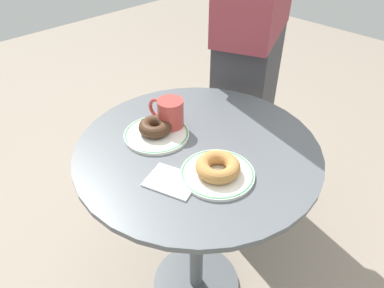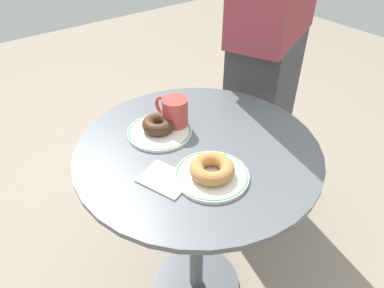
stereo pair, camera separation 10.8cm
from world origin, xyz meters
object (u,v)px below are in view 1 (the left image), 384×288
Objects in this scene: cafe_table at (197,197)px; person_figure at (249,56)px; plate_right at (217,173)px; coffee_mug at (170,114)px; plate_left at (157,134)px; donut_chocolate at (155,127)px; donut_old_fashioned at (218,167)px; paper_napkin at (172,181)px.

person_figure reaches higher than cafe_table.
coffee_mug is (-0.27, 0.07, 0.05)m from plate_right.
plate_left is (-0.13, -0.05, 0.23)m from cafe_table.
donut_chocolate and donut_old_fashioned have the same top height.
person_figure is (-0.10, 0.54, 0.00)m from coffee_mug.
donut_old_fashioned is 0.07× the size of person_figure.
paper_napkin is (0.19, -0.11, -0.00)m from plate_left.
person_figure is at bearing 99.52° from plate_left.
person_figure is at bearing 112.91° from cafe_table.
plate_left is 0.27m from donut_old_fashioned.
cafe_table is 0.29m from donut_chocolate.
donut_old_fashioned reaches higher than plate_right.
donut_old_fashioned is at bearing -13.55° from coffee_mug.
coffee_mug reaches higher than donut_old_fashioned.
paper_napkin is at bearing -122.49° from donut_old_fashioned.
cafe_table is at bearing 20.76° from donut_chocolate.
person_figure reaches higher than coffee_mug.
paper_napkin is at bearing -29.15° from donut_chocolate.
donut_chocolate is 0.07m from coffee_mug.
plate_left reaches higher than paper_napkin.
person_figure reaches higher than paper_napkin.
plate_right is at bearing 57.51° from paper_napkin.
donut_chocolate is at bearing -81.06° from person_figure.
donut_old_fashioned reaches higher than paper_napkin.
plate_left is 0.08m from coffee_mug.
donut_chocolate is (-0.14, -0.05, 0.25)m from cafe_table.
plate_right is 1.96× the size of donut_chocolate.
person_figure is at bearing 100.00° from coffee_mug.
paper_napkin reaches higher than cafe_table.
person_figure is (-0.37, 0.61, 0.05)m from plate_right.
donut_chocolate is 0.06× the size of person_figure.
person_figure reaches higher than donut_old_fashioned.
donut_old_fashioned is (0.00, 0.00, 0.03)m from plate_right.
coffee_mug is at bearing 166.45° from plate_right.
cafe_table is 0.27m from plate_right.
plate_left is at bearing -11.58° from donut_chocolate.
donut_chocolate is 0.23m from paper_napkin.
plate_left is at bearing 179.66° from donut_old_fashioned.
coffee_mug reaches higher than donut_chocolate.
paper_napkin is (-0.07, -0.11, -0.03)m from donut_old_fashioned.
cafe_table is 3.69× the size of plate_left.
donut_old_fashioned is at bearing -0.34° from plate_left.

